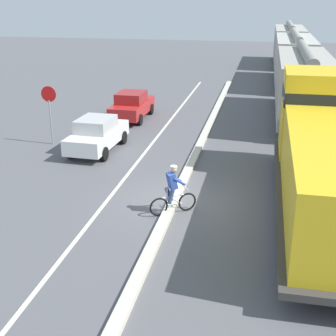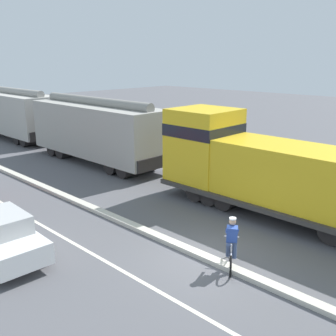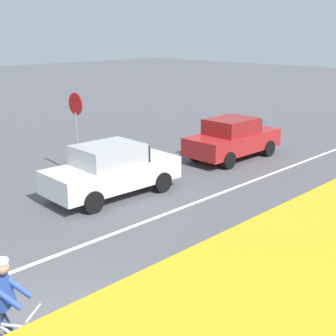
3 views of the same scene
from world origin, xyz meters
name	(u,v)px [view 1 (image 1 of 3)]	position (x,y,z in m)	size (l,w,h in m)	color
ground_plane	(174,202)	(0.00, 0.00, 0.00)	(120.00, 120.00, 0.00)	#56565B
median_curb	(198,149)	(0.00, 6.00, 0.08)	(0.36, 36.00, 0.16)	beige
lane_stripe	(149,147)	(-2.40, 6.00, 0.00)	(0.14, 36.00, 0.01)	silver
locomotive	(325,158)	(5.06, 0.69, 1.80)	(3.10, 11.61, 4.20)	gold
hopper_car_lead	(303,85)	(5.06, 12.85, 2.08)	(2.90, 10.60, 4.18)	#9E9B93
hopper_car_middle	(294,59)	(5.06, 24.45, 2.08)	(2.90, 10.60, 4.18)	#ACA9A2
hopper_car_trailing	(289,44)	(5.06, 36.05, 2.08)	(2.90, 10.60, 4.18)	#A19E97
parked_car_white	(97,134)	(-4.66, 4.99, 0.82)	(1.96, 4.27, 1.62)	silver
parked_car_red	(132,105)	(-4.69, 11.09, 0.82)	(1.87, 4.22, 1.62)	red
cyclist	(173,191)	(0.12, -0.91, 0.82)	(1.44, 1.02, 1.71)	black
stop_sign	(49,104)	(-7.21, 5.53, 2.02)	(0.76, 0.08, 2.88)	gray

